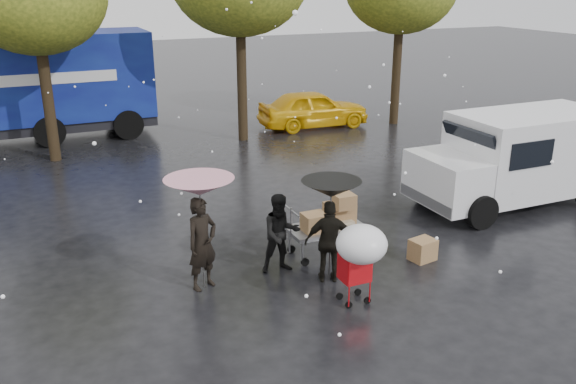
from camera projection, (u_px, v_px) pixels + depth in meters
name	position (u px, v px, depth m)	size (l,w,h in m)	color
ground	(301.00, 281.00, 11.07)	(90.00, 90.00, 0.00)	black
person_pink	(202.00, 244.00, 10.59)	(0.61, 0.40, 1.68)	black
person_middle	(281.00, 233.00, 11.22)	(0.74, 0.57, 1.51)	black
person_black	(330.00, 242.00, 10.85)	(0.90, 0.37, 1.53)	black
umbrella_pink	(199.00, 187.00, 10.24)	(1.20, 1.20, 2.04)	#4C4C4C
umbrella_black	(331.00, 189.00, 10.52)	(1.05, 1.05, 1.92)	#4C4C4C
vendor_cart	(330.00, 220.00, 11.94)	(1.52, 0.80, 1.27)	slate
shopping_cart	(360.00, 248.00, 9.89)	(0.84, 0.84, 1.46)	#BC0A11
white_van	(518.00, 157.00, 14.53)	(4.91, 2.18, 2.20)	white
blue_truck	(32.00, 88.00, 20.05)	(8.30, 2.60, 3.50)	navy
box_ground_near	(423.00, 250.00, 11.84)	(0.47, 0.38, 0.42)	brown
box_ground_far	(362.00, 247.00, 12.03)	(0.48, 0.37, 0.37)	brown
yellow_taxi	(313.00, 109.00, 22.12)	(1.61, 3.99, 1.36)	#E9AE0C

